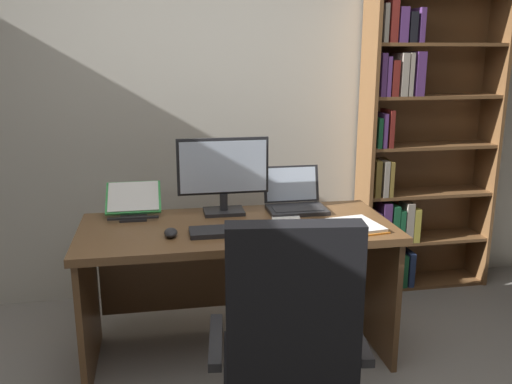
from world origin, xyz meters
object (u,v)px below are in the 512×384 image
at_px(office_chair, 289,366).
at_px(reading_stand_with_book, 133,200).
at_px(open_binder, 335,228).
at_px(computer_mouse, 171,233).
at_px(bookshelf, 413,150).
at_px(keyboard, 232,231).
at_px(monitor, 223,175).
at_px(notepad, 287,222).
at_px(desk, 235,257).
at_px(laptop, 295,201).
at_px(pen, 290,221).

bearing_deg(office_chair, reading_stand_with_book, 125.07).
bearing_deg(open_binder, computer_mouse, 167.53).
xyz_separation_m(bookshelf, open_binder, (-0.84, -0.90, -0.21)).
height_order(bookshelf, keyboard, bookshelf).
relative_size(monitor, notepad, 2.38).
xyz_separation_m(office_chair, reading_stand_with_book, (-0.60, 1.14, 0.38)).
distance_m(desk, notepad, 0.35).
relative_size(monitor, computer_mouse, 4.81).
xyz_separation_m(monitor, laptop, (0.41, 0.00, -0.16)).
relative_size(desk, laptop, 4.97).
bearing_deg(pen, laptop, 70.83).
bearing_deg(computer_mouse, reading_stand_with_book, 114.58).
distance_m(reading_stand_with_book, pen, 0.87).
bearing_deg(keyboard, desk, 78.32).
bearing_deg(desk, keyboard, -101.68).
bearing_deg(laptop, desk, -157.37).
distance_m(bookshelf, notepad, 1.31).
bearing_deg(computer_mouse, pen, 9.47).
relative_size(keyboard, pen, 3.00).
relative_size(office_chair, reading_stand_with_book, 3.57).
distance_m(bookshelf, office_chair, 2.07).
relative_size(laptop, computer_mouse, 3.11).
xyz_separation_m(desk, reading_stand_with_book, (-0.53, 0.21, 0.29)).
relative_size(office_chair, monitor, 2.11).
relative_size(desk, pen, 11.50).
relative_size(bookshelf, reading_stand_with_book, 6.75).
height_order(office_chair, pen, office_chair).
xyz_separation_m(desk, laptop, (0.37, 0.15, 0.26)).
relative_size(bookshelf, pen, 14.27).
distance_m(keyboard, reading_stand_with_book, 0.64).
distance_m(desk, laptop, 0.47).
xyz_separation_m(monitor, reading_stand_with_book, (-0.49, 0.06, -0.14)).
relative_size(computer_mouse, notepad, 0.50).
bearing_deg(reading_stand_with_book, keyboard, -40.21).
xyz_separation_m(bookshelf, pen, (-1.03, -0.75, -0.21)).
height_order(reading_stand_with_book, notepad, reading_stand_with_book).
bearing_deg(desk, monitor, 105.25).
height_order(monitor, reading_stand_with_book, monitor).
bearing_deg(notepad, pen, 0.00).
xyz_separation_m(bookshelf, keyboard, (-1.35, -0.85, -0.21)).
bearing_deg(pen, open_binder, -38.98).
xyz_separation_m(desk, pen, (0.28, -0.10, 0.22)).
distance_m(computer_mouse, pen, 0.63).
xyz_separation_m(computer_mouse, reading_stand_with_book, (-0.19, 0.41, 0.06)).
distance_m(notepad, pen, 0.02).
xyz_separation_m(keyboard, reading_stand_with_book, (-0.49, 0.41, 0.07)).
xyz_separation_m(reading_stand_with_book, open_binder, (1.00, -0.46, -0.07)).
bearing_deg(pen, keyboard, -162.11).
distance_m(bookshelf, reading_stand_with_book, 1.89).
relative_size(office_chair, computer_mouse, 10.15).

